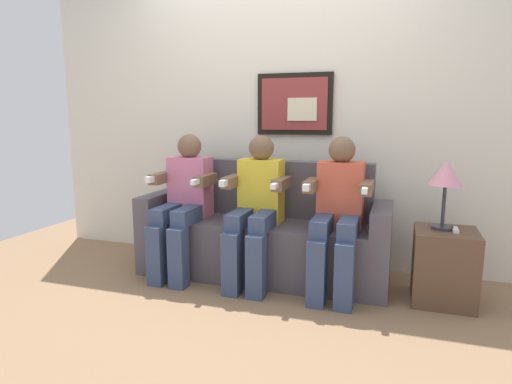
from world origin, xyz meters
name	(u,v)px	position (x,y,z in m)	size (l,w,h in m)	color
ground_plane	(250,290)	(0.00, 0.00, 0.00)	(5.63, 5.63, 0.00)	#8C6B4C
back_wall_assembly	(279,110)	(0.00, 0.76, 1.30)	(4.33, 0.10, 2.60)	silver
couch	(263,237)	(0.00, 0.33, 0.31)	(1.93, 0.58, 0.90)	#514C56
person_on_left	(184,200)	(-0.60, 0.16, 0.61)	(0.46, 0.56, 1.11)	pink
person_in_middle	(256,204)	(0.00, 0.16, 0.61)	(0.46, 0.56, 1.11)	yellow
person_on_right	(338,210)	(0.60, 0.16, 0.61)	(0.46, 0.56, 1.11)	#D8593F
side_table_right	(444,266)	(1.32, 0.22, 0.25)	(0.40, 0.40, 0.50)	brown
table_lamp	(446,176)	(1.29, 0.25, 0.86)	(0.22, 0.22, 0.46)	#333338
spare_remote_on_table	(455,230)	(1.37, 0.21, 0.51)	(0.04, 0.13, 0.02)	white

